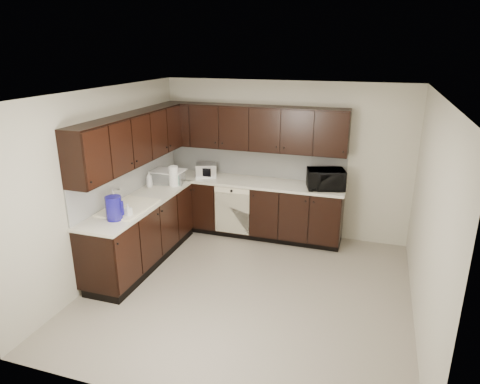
% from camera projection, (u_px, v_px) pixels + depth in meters
% --- Properties ---
extents(floor, '(4.00, 4.00, 0.00)m').
position_uv_depth(floor, '(248.00, 290.00, 5.52)').
color(floor, gray).
rests_on(floor, ground).
extents(ceiling, '(4.00, 4.00, 0.00)m').
position_uv_depth(ceiling, '(249.00, 93.00, 4.72)').
color(ceiling, white).
rests_on(ceiling, wall_back).
extents(wall_back, '(4.00, 0.02, 2.50)m').
position_uv_depth(wall_back, '(284.00, 160.00, 6.92)').
color(wall_back, '#B9B39D').
rests_on(wall_back, floor).
extents(wall_left, '(0.02, 4.00, 2.50)m').
position_uv_depth(wall_left, '(105.00, 184.00, 5.70)').
color(wall_left, '#B9B39D').
rests_on(wall_left, floor).
extents(wall_right, '(0.02, 4.00, 2.50)m').
position_uv_depth(wall_right, '(429.00, 219.00, 4.54)').
color(wall_right, '#B9B39D').
rests_on(wall_right, floor).
extents(wall_front, '(4.00, 0.02, 2.50)m').
position_uv_depth(wall_front, '(174.00, 283.00, 3.32)').
color(wall_front, '#B9B39D').
rests_on(wall_front, floor).
extents(lower_cabinets, '(3.00, 2.80, 0.90)m').
position_uv_depth(lower_cabinets, '(207.00, 220.00, 6.68)').
color(lower_cabinets, black).
rests_on(lower_cabinets, floor).
extents(countertop, '(3.03, 2.83, 0.04)m').
position_uv_depth(countertop, '(206.00, 190.00, 6.52)').
color(countertop, silver).
rests_on(countertop, lower_cabinets).
extents(backsplash, '(3.00, 2.80, 0.48)m').
position_uv_depth(backsplash, '(199.00, 168.00, 6.68)').
color(backsplash, silver).
rests_on(backsplash, countertop).
extents(upper_cabinets, '(3.00, 2.80, 0.70)m').
position_uv_depth(upper_cabinets, '(201.00, 133.00, 6.36)').
color(upper_cabinets, black).
rests_on(upper_cabinets, wall_back).
extents(dishwasher, '(0.58, 0.04, 0.78)m').
position_uv_depth(dishwasher, '(232.00, 208.00, 6.82)').
color(dishwasher, '#F4EAC8').
rests_on(dishwasher, lower_cabinets).
extents(sink, '(0.54, 0.82, 0.42)m').
position_uv_depth(sink, '(128.00, 213.00, 5.72)').
color(sink, '#F4EAC8').
rests_on(sink, countertop).
extents(microwave, '(0.63, 0.51, 0.30)m').
position_uv_depth(microwave, '(326.00, 179.00, 6.44)').
color(microwave, black).
rests_on(microwave, countertop).
extents(soap_bottle_a, '(0.10, 0.10, 0.17)m').
position_uv_depth(soap_bottle_a, '(128.00, 210.00, 5.40)').
color(soap_bottle_a, gray).
rests_on(soap_bottle_a, countertop).
extents(soap_bottle_b, '(0.12, 0.12, 0.25)m').
position_uv_depth(soap_bottle_b, '(149.00, 179.00, 6.54)').
color(soap_bottle_b, gray).
rests_on(soap_bottle_b, countertop).
extents(toaster_oven, '(0.40, 0.35, 0.21)m').
position_uv_depth(toaster_oven, '(206.00, 170.00, 7.08)').
color(toaster_oven, '#AEAFB1').
rests_on(toaster_oven, countertop).
extents(storage_bin, '(0.56, 0.47, 0.19)m').
position_uv_depth(storage_bin, '(168.00, 177.00, 6.77)').
color(storage_bin, silver).
rests_on(storage_bin, countertop).
extents(blue_pitcher, '(0.26, 0.26, 0.30)m').
position_uv_depth(blue_pitcher, '(114.00, 208.00, 5.29)').
color(blue_pitcher, '#18119C').
rests_on(blue_pitcher, countertop).
extents(teal_tumbler, '(0.08, 0.08, 0.18)m').
position_uv_depth(teal_tumbler, '(176.00, 180.00, 6.61)').
color(teal_tumbler, '#0D917F').
rests_on(teal_tumbler, countertop).
extents(paper_towel_roll, '(0.16, 0.16, 0.31)m').
position_uv_depth(paper_towel_roll, '(174.00, 176.00, 6.58)').
color(paper_towel_roll, white).
rests_on(paper_towel_roll, countertop).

